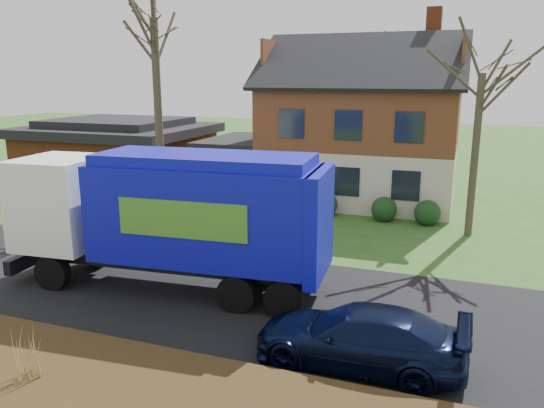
% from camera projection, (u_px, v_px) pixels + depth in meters
% --- Properties ---
extents(ground, '(120.00, 120.00, 0.00)m').
position_uv_depth(ground, '(201.00, 293.00, 15.30)').
color(ground, '#2C531B').
rests_on(ground, ground).
extents(road, '(80.00, 7.00, 0.02)m').
position_uv_depth(road, '(201.00, 292.00, 15.29)').
color(road, black).
rests_on(road, ground).
extents(mulch_verge, '(80.00, 3.50, 0.30)m').
position_uv_depth(mulch_verge, '(76.00, 387.00, 10.42)').
color(mulch_verge, black).
rests_on(mulch_verge, ground).
extents(main_house, '(12.95, 8.95, 9.26)m').
position_uv_depth(main_house, '(353.00, 118.00, 26.56)').
color(main_house, beige).
rests_on(main_house, ground).
extents(ranch_house, '(9.80, 8.20, 3.70)m').
position_uv_depth(ranch_house, '(119.00, 152.00, 30.72)').
color(ranch_house, brown).
rests_on(ranch_house, ground).
extents(garbage_truck, '(9.56, 3.23, 4.03)m').
position_uv_depth(garbage_truck, '(174.00, 212.00, 15.10)').
color(garbage_truck, black).
rests_on(garbage_truck, ground).
extents(silver_sedan, '(5.04, 2.00, 1.63)m').
position_uv_depth(silver_sedan, '(193.00, 224.00, 19.44)').
color(silver_sedan, '#B1B3B9').
rests_on(silver_sedan, ground).
extents(navy_wagon, '(4.53, 1.88, 1.31)m').
position_uv_depth(navy_wagon, '(359.00, 337.00, 11.35)').
color(navy_wagon, black).
rests_on(navy_wagon, ground).
extents(tree_front_east, '(3.19, 3.19, 8.86)m').
position_uv_depth(tree_front_east, '(485.00, 44.00, 19.12)').
color(tree_front_east, '#453C29').
rests_on(tree_front_east, ground).
extents(tree_back, '(3.32, 3.32, 10.50)m').
position_uv_depth(tree_back, '(403.00, 30.00, 31.78)').
color(tree_back, '#3E3025').
rests_on(tree_back, ground).
extents(grass_clump_mid, '(0.37, 0.30, 1.03)m').
position_uv_depth(grass_clump_mid, '(27.00, 353.00, 10.39)').
color(grass_clump_mid, tan).
rests_on(grass_clump_mid, mulch_verge).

